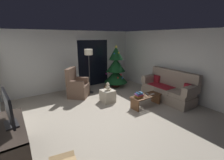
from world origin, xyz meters
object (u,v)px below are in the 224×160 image
object	(u,v)px
armchair	(77,87)
remote_graphite	(143,95)
couch	(169,89)
teddy_bear_chestnut_by_tree	(106,89)
television	(9,109)
christmas_tree	(116,69)
remote_white	(152,94)
remote_black	(147,94)
coffee_table	(146,99)
book_stack	(139,95)
teddy_bear_cream	(108,87)
cell_phone	(138,92)
media_shelf	(13,146)
floor_lamp	(89,56)
ottoman	(108,96)

from	to	relation	value
armchair	remote_graphite	bearing A→B (deg)	-53.89
couch	teddy_bear_chestnut_by_tree	world-z (taller)	couch
remote_graphite	television	bearing A→B (deg)	66.17
christmas_tree	remote_white	bearing A→B (deg)	-93.85
remote_black	teddy_bear_chestnut_by_tree	distance (m)	1.94
coffee_table	christmas_tree	bearing A→B (deg)	80.14
book_stack	teddy_bear_cream	distance (m)	1.14
cell_phone	media_shelf	size ratio (longest dim) A/B	0.10
floor_lamp	teddy_bear_chestnut_by_tree	world-z (taller)	floor_lamp
television	teddy_bear_cream	xyz separation A→B (m)	(2.87, 1.30, -0.50)
remote_white	teddy_bear_cream	world-z (taller)	teddy_bear_cream
remote_black	armchair	bearing A→B (deg)	146.14
christmas_tree	floor_lamp	world-z (taller)	christmas_tree
couch	remote_black	bearing A→B (deg)	173.64
remote_black	floor_lamp	world-z (taller)	floor_lamp
armchair	floor_lamp	world-z (taller)	floor_lamp
coffee_table	floor_lamp	world-z (taller)	floor_lamp
media_shelf	teddy_bear_cream	bearing A→B (deg)	24.97
media_shelf	book_stack	bearing A→B (deg)	5.92
teddy_bear_cream	teddy_bear_chestnut_by_tree	distance (m)	1.09
teddy_bear_cream	armchair	bearing A→B (deg)	124.18
remote_graphite	remote_black	world-z (taller)	same
coffee_table	christmas_tree	xyz separation A→B (m)	(0.39, 2.27, 0.59)
floor_lamp	television	bearing A→B (deg)	-138.05
cell_phone	ottoman	world-z (taller)	cell_phone
cell_phone	floor_lamp	size ratio (longest dim) A/B	0.08
cell_phone	television	size ratio (longest dim) A/B	0.17
remote_black	media_shelf	size ratio (longest dim) A/B	0.11
christmas_tree	ottoman	size ratio (longest dim) A/B	4.34
armchair	media_shelf	distance (m)	3.26
remote_black	armchair	xyz separation A→B (m)	(-1.66, 2.03, 0.01)
christmas_tree	teddy_bear_cream	distance (m)	1.77
book_stack	ottoman	distance (m)	1.17
christmas_tree	coffee_table	bearing A→B (deg)	-99.86
christmas_tree	teddy_bear_chestnut_by_tree	xyz separation A→B (m)	(-0.77, -0.35, -0.73)
cell_phone	christmas_tree	bearing A→B (deg)	59.17
book_stack	floor_lamp	size ratio (longest dim) A/B	0.14
remote_graphite	book_stack	world-z (taller)	book_stack
cell_phone	christmas_tree	world-z (taller)	christmas_tree
armchair	teddy_bear_cream	bearing A→B (deg)	-55.82
couch	media_shelf	xyz separation A→B (m)	(-4.85, -0.27, -0.05)
ottoman	teddy_bear_chestnut_by_tree	xyz separation A→B (m)	(0.46, 0.88, -0.09)
floor_lamp	media_shelf	xyz separation A→B (m)	(-2.78, -2.52, -1.16)
remote_graphite	media_shelf	size ratio (longest dim) A/B	0.11
coffee_table	remote_black	size ratio (longest dim) A/B	7.05
ottoman	couch	bearing A→B (deg)	-29.23
couch	teddy_bear_chestnut_by_tree	size ratio (longest dim) A/B	6.88
cell_phone	media_shelf	distance (m)	3.47
christmas_tree	armchair	world-z (taller)	christmas_tree
armchair	couch	bearing A→B (deg)	-38.84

